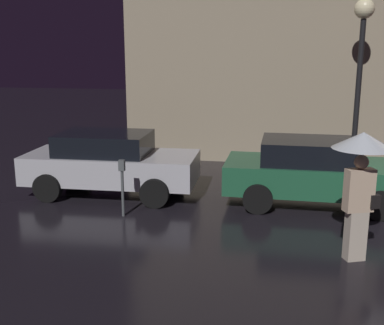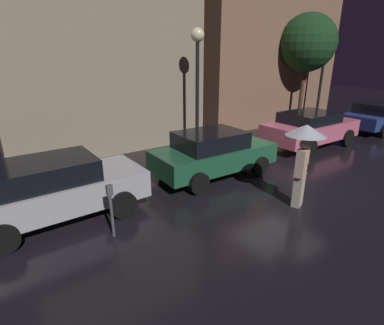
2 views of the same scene
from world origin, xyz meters
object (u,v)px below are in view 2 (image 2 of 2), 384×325
object	(u,v)px
street_lamp_near	(197,61)
street_lamp_far	(324,61)
parking_meter	(111,205)
parked_car_green	(213,153)
parked_car_pink	(310,128)
parked_car_silver	(55,188)
pedestrian_with_umbrella	(304,146)
parked_car_blue	(378,116)

from	to	relation	value
street_lamp_near	street_lamp_far	distance (m)	8.48
parking_meter	street_lamp_near	distance (m)	7.03
parking_meter	street_lamp_near	size ratio (longest dim) A/B	0.26
parked_car_green	parked_car_pink	bearing A→B (deg)	3.66
parked_car_silver	parking_meter	world-z (taller)	parked_car_silver
parked_car_pink	pedestrian_with_umbrella	world-z (taller)	pedestrian_with_umbrella
parked_car_blue	street_lamp_near	bearing A→B (deg)	166.22
parked_car_green	parked_car_pink	world-z (taller)	parked_car_pink
parked_car_blue	street_lamp_far	xyz separation A→B (m)	(-1.04, 2.77, 2.61)
parking_meter	parked_car_pink	bearing A→B (deg)	10.51
parked_car_silver	parking_meter	bearing A→B (deg)	-63.57
parked_car_green	pedestrian_with_umbrella	size ratio (longest dim) A/B	1.87
parked_car_silver	street_lamp_far	world-z (taller)	street_lamp_far
parked_car_silver	parked_car_green	size ratio (longest dim) A/B	1.01
parked_car_pink	parked_car_blue	distance (m)	5.38
parking_meter	street_lamp_near	bearing A→B (deg)	38.23
parked_car_pink	parking_meter	distance (m)	9.40
pedestrian_with_umbrella	parking_meter	xyz separation A→B (m)	(-4.36, 1.37, -0.85)
pedestrian_with_umbrella	parked_car_pink	bearing A→B (deg)	11.70
parked_car_silver	street_lamp_near	world-z (taller)	street_lamp_near
parked_car_pink	parked_car_blue	size ratio (longest dim) A/B	1.04
parked_car_blue	street_lamp_near	xyz separation A→B (m)	(-9.52, 2.53, 2.69)
parking_meter	street_lamp_near	world-z (taller)	street_lamp_near
parked_car_pink	pedestrian_with_umbrella	xyz separation A→B (m)	(-4.88, -3.08, 0.80)
parked_car_green	street_lamp_near	world-z (taller)	street_lamp_near
parked_car_green	street_lamp_near	size ratio (longest dim) A/B	0.86
parked_car_silver	parked_car_blue	xyz separation A→B (m)	(15.39, 0.01, -0.02)
parked_car_pink	parked_car_silver	bearing A→B (deg)	-177.92
parked_car_green	street_lamp_near	xyz separation A→B (m)	(1.21, 2.52, 2.69)
parked_car_green	parking_meter	size ratio (longest dim) A/B	3.33
parked_car_green	parked_car_silver	bearing A→B (deg)	-178.59
parking_meter	street_lamp_far	world-z (taller)	street_lamp_far
street_lamp_near	parking_meter	bearing A→B (deg)	-141.77
parked_car_silver	parked_car_blue	bearing A→B (deg)	-0.98
parked_car_green	street_lamp_far	size ratio (longest dim) A/B	0.83
parking_meter	parked_car_green	bearing A→B (deg)	20.99
parked_car_green	parking_meter	distance (m)	4.17
parked_car_blue	street_lamp_far	size ratio (longest dim) A/B	0.86
parked_car_pink	street_lamp_far	xyz separation A→B (m)	(4.33, 2.54, 2.57)
parked_car_silver	parked_car_green	bearing A→B (deg)	-0.88
parking_meter	street_lamp_far	size ratio (longest dim) A/B	0.25
pedestrian_with_umbrella	parked_car_green	bearing A→B (deg)	78.76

